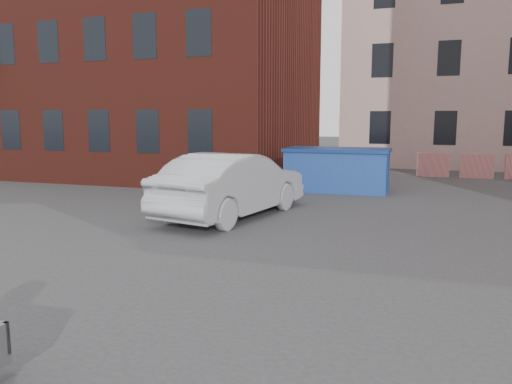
% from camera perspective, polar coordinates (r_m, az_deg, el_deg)
% --- Properties ---
extents(ground, '(120.00, 120.00, 0.00)m').
position_cam_1_polar(ground, '(7.96, 2.13, -9.53)').
color(ground, '#38383A').
rests_on(ground, ground).
extents(building_brick, '(12.00, 10.00, 14.00)m').
position_cam_1_polar(building_brick, '(23.57, -10.50, 19.42)').
color(building_brick, '#591E16').
rests_on(building_brick, ground).
extents(building_pink, '(16.00, 8.00, 14.00)m').
position_cam_1_polar(building_pink, '(29.86, 27.08, 16.30)').
color(building_pink, '#C6A398').
rests_on(building_pink, ground).
extents(far_building, '(6.00, 6.00, 8.00)m').
position_cam_1_polar(far_building, '(36.73, -18.69, 10.41)').
color(far_building, maroon).
rests_on(far_building, ground).
extents(barriers, '(4.70, 0.18, 1.00)m').
position_cam_1_polar(barriers, '(22.44, 23.93, 2.72)').
color(barriers, red).
rests_on(barriers, ground).
extents(dumpster, '(3.47, 1.80, 1.45)m').
position_cam_1_polar(dumpster, '(17.17, 9.27, 2.57)').
color(dumpster, '#224AA6').
rests_on(dumpster, ground).
extents(silver_car, '(2.60, 5.10, 1.60)m').
position_cam_1_polar(silver_car, '(12.51, -2.62, 0.83)').
color(silver_car, '#B7B9BF').
rests_on(silver_car, ground).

